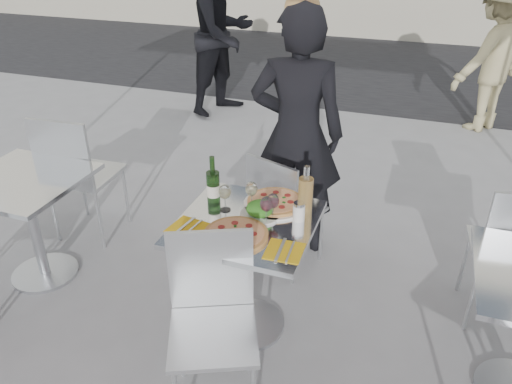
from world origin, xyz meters
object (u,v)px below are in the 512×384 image
(main_table, at_px, (247,253))
(napkin_right, at_px, (284,251))
(pizza_near, at_px, (236,234))
(wineglass_red_a, at_px, (266,205))
(wine_bottle, at_px, (213,186))
(side_table_left, at_px, (29,208))
(woman_diner, at_px, (297,135))
(napkin_left, at_px, (187,227))
(salad_plate, at_px, (260,210))
(wineglass_white_a, at_px, (225,193))
(wineglass_white_b, at_px, (251,190))
(chair_far, at_px, (281,205))
(sugar_shaker, at_px, (299,212))
(side_chair_lfar, at_px, (75,169))
(pedestrian_b, at_px, (492,56))
(chair_near, at_px, (212,308))
(pedestrian_a, at_px, (224,34))
(pizza_far, at_px, (275,202))
(carafe, at_px, (305,195))
(wineglass_red_b, at_px, (273,202))

(main_table, height_order, napkin_right, napkin_right)
(pizza_near, height_order, wineglass_red_a, wineglass_red_a)
(wine_bottle, bearing_deg, wineglass_red_a, -14.92)
(side_table_left, xyz_separation_m, woman_diner, (1.51, 0.95, 0.34))
(napkin_left, bearing_deg, salad_plate, 45.70)
(wineglass_white_a, bearing_deg, salad_plate, 1.75)
(wine_bottle, relative_size, wineglass_white_b, 1.87)
(main_table, relative_size, side_table_left, 1.00)
(wineglass_white_a, bearing_deg, chair_far, 73.22)
(sugar_shaker, bearing_deg, side_chair_lfar, 167.67)
(pedestrian_b, relative_size, salad_plate, 7.57)
(woman_diner, bearing_deg, chair_near, 80.64)
(side_chair_lfar, relative_size, pizza_near, 2.99)
(chair_near, relative_size, pedestrian_a, 0.47)
(pizza_near, height_order, salad_plate, salad_plate)
(pedestrian_b, height_order, pizza_far, pedestrian_b)
(chair_far, relative_size, side_chair_lfar, 0.87)
(sugar_shaker, xyz_separation_m, wineglass_white_b, (-0.29, 0.05, 0.06))
(pizza_near, height_order, carafe, carafe)
(salad_plate, xyz_separation_m, wineglass_red_a, (0.05, -0.06, 0.07))
(side_table_left, xyz_separation_m, chair_far, (1.51, 0.61, -0.03))
(salad_plate, relative_size, sugar_shaker, 2.06)
(pizza_far, bearing_deg, wineglass_red_a, -86.66)
(pedestrian_b, relative_size, wineglass_white_b, 10.57)
(wineglass_red_a, xyz_separation_m, napkin_left, (-0.37, -0.18, -0.11))
(wine_bottle, distance_m, wineglass_red_b, 0.37)
(main_table, relative_size, wine_bottle, 2.54)
(pedestrian_b, xyz_separation_m, wine_bottle, (-1.66, -3.86, 0.03))
(salad_plate, bearing_deg, woman_diner, 92.38)
(side_table_left, height_order, napkin_right, napkin_right)
(side_chair_lfar, bearing_deg, salad_plate, 161.82)
(pedestrian_a, height_order, wineglass_red_a, pedestrian_a)
(wineglass_white_b, xyz_separation_m, wineglass_red_b, (0.15, -0.09, 0.00))
(main_table, bearing_deg, carafe, 32.06)
(side_table_left, bearing_deg, wine_bottle, 4.96)
(wineglass_white_b, bearing_deg, wine_bottle, -169.40)
(pedestrian_b, relative_size, pizza_far, 4.64)
(side_chair_lfar, relative_size, pedestrian_a, 0.52)
(wineglass_red_a, bearing_deg, woman_diner, 95.58)
(pizza_far, distance_m, wine_bottle, 0.36)
(salad_plate, bearing_deg, side_chair_lfar, 165.11)
(pedestrian_b, bearing_deg, main_table, 18.79)
(chair_near, bearing_deg, side_table_left, 138.49)
(woman_diner, xyz_separation_m, carafe, (0.26, -0.78, -0.01))
(pizza_far, bearing_deg, chair_near, -97.97)
(pizza_near, relative_size, wineglass_white_a, 2.12)
(side_chair_lfar, height_order, sugar_shaker, side_chair_lfar)
(wine_bottle, bearing_deg, main_table, -24.62)
(main_table, distance_m, pedestrian_b, 4.23)
(wineglass_white_b, bearing_deg, napkin_left, -127.76)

